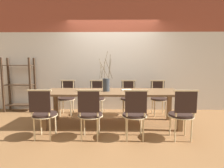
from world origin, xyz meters
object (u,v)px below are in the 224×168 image
at_px(dining_table, 112,95).
at_px(chair_far_center, 129,96).
at_px(chair_near_center, 135,112).
at_px(book_stack, 126,90).
at_px(vase_centerpiece, 106,84).
at_px(shelving_rack, 19,85).

bearing_deg(dining_table, chair_far_center, 61.14).
xyz_separation_m(chair_near_center, book_stack, (-0.09, 0.86, 0.26)).
bearing_deg(dining_table, book_stack, 19.08).
distance_m(vase_centerpiece, shelving_rack, 2.67).
distance_m(dining_table, shelving_rack, 2.77).
bearing_deg(book_stack, chair_far_center, 81.19).
bearing_deg(shelving_rack, chair_near_center, -31.37).
bearing_deg(dining_table, chair_near_center, -61.86).
xyz_separation_m(dining_table, chair_far_center, (0.41, 0.75, -0.17)).
xyz_separation_m(chair_far_center, book_stack, (-0.10, -0.64, 0.26)).
relative_size(dining_table, vase_centerpiece, 3.43).
relative_size(chair_far_center, book_stack, 3.91).
relative_size(chair_far_center, shelving_rack, 0.60).
bearing_deg(chair_near_center, vase_centerpiece, 125.89).
distance_m(dining_table, chair_near_center, 0.87).
height_order(dining_table, chair_far_center, chair_far_center).
bearing_deg(chair_far_center, chair_near_center, 89.54).
xyz_separation_m(dining_table, chair_near_center, (0.40, -0.75, -0.17)).
relative_size(chair_near_center, vase_centerpiece, 1.06).
height_order(dining_table, chair_near_center, chair_near_center).
distance_m(chair_far_center, shelving_rack, 3.00).
xyz_separation_m(chair_near_center, vase_centerpiece, (-0.52, 0.72, 0.40)).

